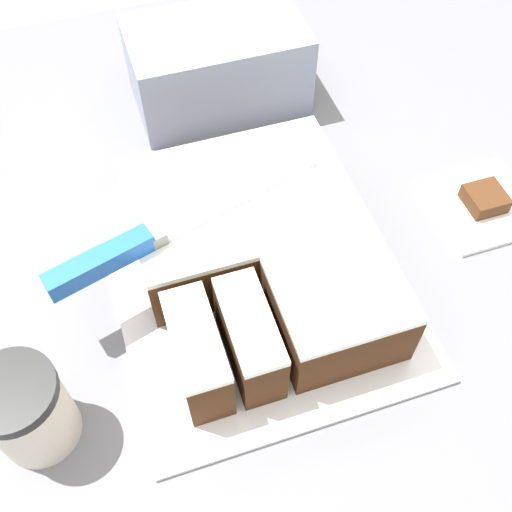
{
  "coord_description": "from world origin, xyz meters",
  "views": [
    {
      "loc": [
        -0.13,
        -0.4,
        1.52
      ],
      "look_at": [
        -0.01,
        -0.04,
        0.99
      ],
      "focal_mm": 42.0,
      "sensor_mm": 36.0,
      "label": 1
    }
  ],
  "objects_px": {
    "knife": "(130,248)",
    "storage_box": "(218,66)",
    "cake_board": "(256,278)",
    "brownie": "(485,198)",
    "coffee_cup": "(27,411)",
    "cake": "(258,252)"
  },
  "relations": [
    {
      "from": "knife",
      "to": "storage_box",
      "type": "height_order",
      "value": "storage_box"
    },
    {
      "from": "cake_board",
      "to": "brownie",
      "type": "xyz_separation_m",
      "value": [
        0.3,
        0.02,
        0.01
      ]
    },
    {
      "from": "cake",
      "to": "knife",
      "type": "xyz_separation_m",
      "value": [
        -0.13,
        0.01,
        0.05
      ]
    },
    {
      "from": "knife",
      "to": "storage_box",
      "type": "distance_m",
      "value": 0.35
    },
    {
      "from": "coffee_cup",
      "to": "storage_box",
      "type": "bearing_deg",
      "value": 54.26
    },
    {
      "from": "cake_board",
      "to": "coffee_cup",
      "type": "distance_m",
      "value": 0.28
    },
    {
      "from": "cake_board",
      "to": "coffee_cup",
      "type": "xyz_separation_m",
      "value": [
        -0.25,
        -0.1,
        0.05
      ]
    },
    {
      "from": "cake",
      "to": "knife",
      "type": "height_order",
      "value": "knife"
    },
    {
      "from": "knife",
      "to": "coffee_cup",
      "type": "height_order",
      "value": "knife"
    },
    {
      "from": "cake_board",
      "to": "knife",
      "type": "height_order",
      "value": "knife"
    },
    {
      "from": "cake",
      "to": "coffee_cup",
      "type": "xyz_separation_m",
      "value": [
        -0.26,
        -0.11,
        0.0
      ]
    },
    {
      "from": "storage_box",
      "to": "brownie",
      "type": "bearing_deg",
      "value": -49.45
    },
    {
      "from": "cake",
      "to": "cake_board",
      "type": "bearing_deg",
      "value": -129.26
    },
    {
      "from": "cake",
      "to": "coffee_cup",
      "type": "bearing_deg",
      "value": -157.28
    },
    {
      "from": "cake_board",
      "to": "storage_box",
      "type": "distance_m",
      "value": 0.32
    },
    {
      "from": "brownie",
      "to": "storage_box",
      "type": "xyz_separation_m",
      "value": [
        -0.26,
        0.3,
        0.04
      ]
    },
    {
      "from": "cake_board",
      "to": "brownie",
      "type": "height_order",
      "value": "brownie"
    },
    {
      "from": "cake",
      "to": "coffee_cup",
      "type": "distance_m",
      "value": 0.28
    },
    {
      "from": "cake_board",
      "to": "cake",
      "type": "distance_m",
      "value": 0.04
    },
    {
      "from": "cake_board",
      "to": "storage_box",
      "type": "xyz_separation_m",
      "value": [
        0.05,
        0.31,
        0.05
      ]
    },
    {
      "from": "coffee_cup",
      "to": "cake",
      "type": "bearing_deg",
      "value": 22.72
    },
    {
      "from": "brownie",
      "to": "cake_board",
      "type": "bearing_deg",
      "value": -177.05
    }
  ]
}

